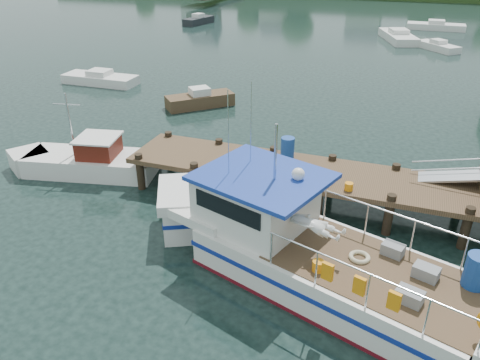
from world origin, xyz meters
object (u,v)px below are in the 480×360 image
(moored_b, at_px, (438,46))
(work_boat, at_px, (85,160))
(lobster_boat, at_px, (294,244))
(moored_e, at_px, (199,20))
(moored_far, at_px, (436,26))
(moored_a, at_px, (100,79))
(moored_d, at_px, (398,36))
(dock, at_px, (458,171))
(moored_rowboat, at_px, (200,100))

(moored_b, bearing_deg, work_boat, -102.28)
(lobster_boat, relative_size, moored_b, 2.69)
(work_boat, height_order, moored_e, work_boat)
(moored_far, xyz_separation_m, moored_a, (-23.15, -32.57, -0.03))
(moored_far, relative_size, moored_e, 1.33)
(lobster_boat, xyz_separation_m, moored_d, (0.93, 40.50, -0.59))
(work_boat, bearing_deg, moored_far, 59.10)
(dock, bearing_deg, work_boat, -177.02)
(moored_far, bearing_deg, lobster_boat, -110.61)
(lobster_boat, relative_size, moored_a, 2.12)
(moored_rowboat, distance_m, moored_b, 27.03)
(moored_e, bearing_deg, moored_a, -78.44)
(work_boat, distance_m, moored_b, 36.60)
(moored_d, bearing_deg, work_boat, -96.46)
(dock, bearing_deg, lobster_boat, -136.06)
(moored_a, distance_m, moored_e, 27.11)
(lobster_boat, xyz_separation_m, moored_b, (4.73, 36.96, -0.66))
(work_boat, height_order, moored_a, work_boat)
(moored_a, relative_size, moored_e, 1.15)
(work_boat, height_order, moored_rowboat, work_boat)
(lobster_boat, relative_size, work_boat, 1.66)
(moored_rowboat, bearing_deg, lobster_boat, -69.88)
(moored_rowboat, bearing_deg, moored_a, 151.57)
(dock, distance_m, moored_far, 44.39)
(work_boat, relative_size, moored_b, 1.62)
(dock, xyz_separation_m, moored_d, (-3.73, 36.01, -1.80))
(moored_a, relative_size, moored_b, 1.27)
(moored_d, bearing_deg, lobster_boat, -80.47)
(work_boat, relative_size, moored_a, 1.27)
(moored_rowboat, height_order, moored_a, moored_rowboat)
(moored_rowboat, distance_m, moored_e, 31.96)
(lobster_boat, bearing_deg, moored_far, 102.85)
(moored_far, bearing_deg, moored_rowboat, -127.29)
(dock, xyz_separation_m, moored_rowboat, (-14.18, 9.49, -1.79))
(moored_e, bearing_deg, moored_far, 14.27)
(moored_b, xyz_separation_m, moored_d, (-3.79, 3.54, 0.07))
(lobster_boat, bearing_deg, moored_b, 101.02)
(work_boat, relative_size, moored_far, 1.10)
(dock, distance_m, lobster_boat, 6.59)
(moored_rowboat, distance_m, moored_far, 37.63)
(moored_rowboat, relative_size, moored_e, 0.84)
(lobster_boat, distance_m, moored_rowboat, 16.93)
(moored_rowboat, xyz_separation_m, moored_d, (10.45, 26.52, -0.01))
(moored_b, bearing_deg, lobster_boat, -84.91)
(lobster_boat, relative_size, moored_e, 2.44)
(moored_e, bearing_deg, lobster_boat, -59.71)
(moored_d, bearing_deg, dock, -73.24)
(moored_a, distance_m, moored_d, 31.05)
(dock, relative_size, moored_a, 3.02)
(moored_a, bearing_deg, moored_far, 73.38)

